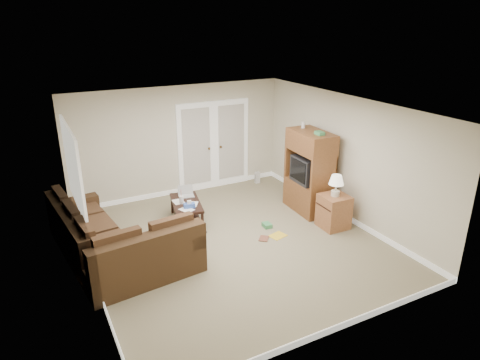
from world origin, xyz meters
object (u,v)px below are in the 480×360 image
tv_armoire (309,171)px  side_cabinet (334,209)px  coffee_table (187,211)px  sectional_sofa (112,245)px

tv_armoire → side_cabinet: size_ratio=1.70×
side_cabinet → tv_armoire: bearing=89.7°
tv_armoire → coffee_table: bearing=168.2°
sectional_sofa → tv_armoire: bearing=-3.6°
tv_armoire → sectional_sofa: bearing=-173.9°
sectional_sofa → coffee_table: bearing=21.5°
sectional_sofa → coffee_table: 1.88m
coffee_table → side_cabinet: size_ratio=1.06×
coffee_table → tv_armoire: size_ratio=0.62×
coffee_table → tv_armoire: 2.66m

